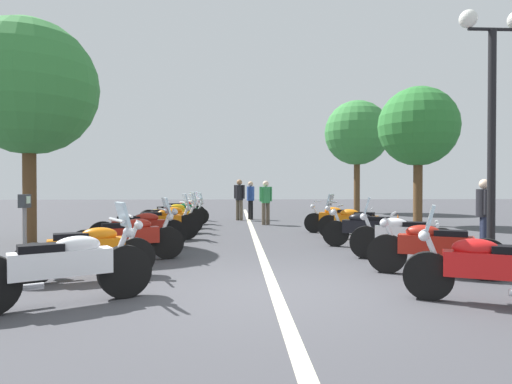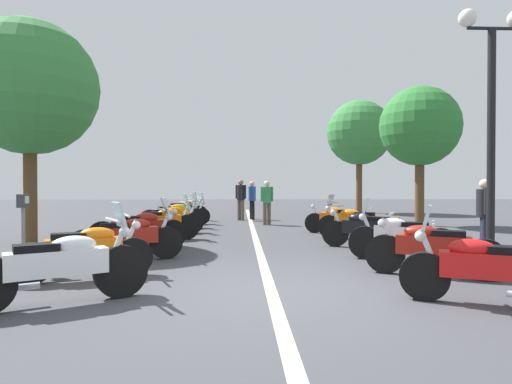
{
  "view_description": "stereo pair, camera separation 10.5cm",
  "coord_description": "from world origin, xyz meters",
  "px_view_note": "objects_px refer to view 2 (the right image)",
  "views": [
    {
      "loc": [
        -5.76,
        0.52,
        1.42
      ],
      "look_at": [
        5.57,
        0.0,
        1.27
      ],
      "focal_mm": 30.27,
      "sensor_mm": 36.0,
      "label": 1
    },
    {
      "loc": [
        -5.76,
        0.42,
        1.42
      ],
      "look_at": [
        5.57,
        0.0,
        1.27
      ],
      "focal_mm": 30.27,
      "sensor_mm": 36.0,
      "label": 2
    }
  ],
  "objects_px": {
    "motorcycle_left_row_8": "(183,210)",
    "bystander_1": "(241,196)",
    "motorcycle_right_row_4": "(355,222)",
    "roadside_tree_0": "(359,133)",
    "motorcycle_right_row_0": "(485,268)",
    "motorcycle_right_row_3": "(367,229)",
    "motorcycle_right_row_2": "(401,236)",
    "motorcycle_left_row_5": "(169,219)",
    "motorcycle_left_row_6": "(174,215)",
    "motorcycle_left_row_3": "(139,229)",
    "traffic_cone_0": "(399,225)",
    "motorcycle_left_row_7": "(182,212)",
    "motorcycle_left_row_4": "(162,222)",
    "motorcycle_left_row_0": "(60,266)",
    "motorcycle_left_row_2": "(128,237)",
    "bystander_3": "(267,199)",
    "bystander_0": "(252,197)",
    "bystander_2": "(484,210)",
    "roadside_tree_1": "(30,88)",
    "street_lamp_twin_globe": "(492,89)",
    "roadside_tree_2": "(420,127)",
    "motorcycle_left_row_1": "(86,251)",
    "parking_meter": "(23,218)",
    "motorcycle_right_row_5": "(339,219)",
    "motorcycle_right_row_1": "(432,248)"
  },
  "relations": [
    {
      "from": "motorcycle_left_row_1",
      "to": "motorcycle_right_row_3",
      "type": "distance_m",
      "value": 6.09
    },
    {
      "from": "motorcycle_left_row_5",
      "to": "motorcycle_right_row_5",
      "type": "relative_size",
      "value": 1.03
    },
    {
      "from": "motorcycle_right_row_3",
      "to": "motorcycle_right_row_4",
      "type": "bearing_deg",
      "value": -69.52
    },
    {
      "from": "bystander_1",
      "to": "motorcycle_right_row_4",
      "type": "bearing_deg",
      "value": -119.43
    },
    {
      "from": "motorcycle_left_row_2",
      "to": "motorcycle_left_row_3",
      "type": "relative_size",
      "value": 0.96
    },
    {
      "from": "roadside_tree_0",
      "to": "roadside_tree_1",
      "type": "relative_size",
      "value": 1.08
    },
    {
      "from": "motorcycle_right_row_1",
      "to": "street_lamp_twin_globe",
      "type": "xyz_separation_m",
      "value": [
        0.97,
        -1.52,
        2.71
      ]
    },
    {
      "from": "motorcycle_left_row_7",
      "to": "motorcycle_left_row_2",
      "type": "bearing_deg",
      "value": -110.93
    },
    {
      "from": "motorcycle_right_row_2",
      "to": "traffic_cone_0",
      "type": "bearing_deg",
      "value": -90.86
    },
    {
      "from": "motorcycle_left_row_3",
      "to": "street_lamp_twin_globe",
      "type": "relative_size",
      "value": 0.46
    },
    {
      "from": "roadside_tree_2",
      "to": "motorcycle_left_row_8",
      "type": "bearing_deg",
      "value": 75.3
    },
    {
      "from": "motorcycle_left_row_4",
      "to": "traffic_cone_0",
      "type": "relative_size",
      "value": 3.21
    },
    {
      "from": "motorcycle_right_row_1",
      "to": "motorcycle_left_row_5",
      "type": "bearing_deg",
      "value": -24.83
    },
    {
      "from": "motorcycle_left_row_3",
      "to": "bystander_2",
      "type": "height_order",
      "value": "bystander_2"
    },
    {
      "from": "motorcycle_left_row_8",
      "to": "bystander_2",
      "type": "relative_size",
      "value": 1.25
    },
    {
      "from": "motorcycle_left_row_8",
      "to": "motorcycle_right_row_2",
      "type": "height_order",
      "value": "motorcycle_right_row_2"
    },
    {
      "from": "motorcycle_left_row_4",
      "to": "motorcycle_left_row_0",
      "type": "bearing_deg",
      "value": -109.98
    },
    {
      "from": "motorcycle_left_row_5",
      "to": "motorcycle_left_row_6",
      "type": "xyz_separation_m",
      "value": [
        1.44,
        0.09,
        0.02
      ]
    },
    {
      "from": "motorcycle_right_row_0",
      "to": "motorcycle_right_row_3",
      "type": "relative_size",
      "value": 0.97
    },
    {
      "from": "roadside_tree_2",
      "to": "street_lamp_twin_globe",
      "type": "bearing_deg",
      "value": 165.88
    },
    {
      "from": "motorcycle_right_row_2",
      "to": "motorcycle_right_row_4",
      "type": "distance_m",
      "value": 3.18
    },
    {
      "from": "bystander_0",
      "to": "motorcycle_left_row_6",
      "type": "bearing_deg",
      "value": 35.07
    },
    {
      "from": "motorcycle_right_row_4",
      "to": "roadside_tree_0",
      "type": "bearing_deg",
      "value": -74.71
    },
    {
      "from": "motorcycle_left_row_2",
      "to": "motorcycle_left_row_6",
      "type": "distance_m",
      "value": 6.03
    },
    {
      "from": "motorcycle_right_row_3",
      "to": "motorcycle_left_row_0",
      "type": "bearing_deg",
      "value": 68.17
    },
    {
      "from": "motorcycle_left_row_3",
      "to": "motorcycle_right_row_3",
      "type": "bearing_deg",
      "value": -18.6
    },
    {
      "from": "motorcycle_left_row_7",
      "to": "bystander_0",
      "type": "distance_m",
      "value": 3.61
    },
    {
      "from": "motorcycle_left_row_2",
      "to": "motorcycle_left_row_3",
      "type": "xyz_separation_m",
      "value": [
        1.55,
        0.16,
        -0.0
      ]
    },
    {
      "from": "motorcycle_right_row_0",
      "to": "motorcycle_right_row_3",
      "type": "height_order",
      "value": "motorcycle_right_row_0"
    },
    {
      "from": "motorcycle_left_row_3",
      "to": "bystander_1",
      "type": "distance_m",
      "value": 8.44
    },
    {
      "from": "motorcycle_left_row_2",
      "to": "motorcycle_left_row_7",
      "type": "xyz_separation_m",
      "value": [
        7.65,
        0.0,
        -0.01
      ]
    },
    {
      "from": "motorcycle_left_row_1",
      "to": "motorcycle_left_row_5",
      "type": "distance_m",
      "value": 6.2
    },
    {
      "from": "motorcycle_left_row_1",
      "to": "parking_meter",
      "type": "xyz_separation_m",
      "value": [
        0.58,
        1.21,
        0.45
      ]
    },
    {
      "from": "roadside_tree_1",
      "to": "motorcycle_right_row_5",
      "type": "bearing_deg",
      "value": -77.95
    },
    {
      "from": "roadside_tree_0",
      "to": "motorcycle_left_row_7",
      "type": "bearing_deg",
      "value": 128.89
    },
    {
      "from": "motorcycle_right_row_2",
      "to": "bystander_3",
      "type": "distance_m",
      "value": 7.95
    },
    {
      "from": "roadside_tree_1",
      "to": "motorcycle_left_row_2",
      "type": "bearing_deg",
      "value": -131.27
    },
    {
      "from": "parking_meter",
      "to": "bystander_2",
      "type": "bearing_deg",
      "value": 17.49
    },
    {
      "from": "motorcycle_left_row_3",
      "to": "traffic_cone_0",
      "type": "height_order",
      "value": "motorcycle_left_row_3"
    },
    {
      "from": "motorcycle_left_row_3",
      "to": "bystander_2",
      "type": "xyz_separation_m",
      "value": [
        -0.91,
        -7.39,
        0.45
      ]
    },
    {
      "from": "motorcycle_left_row_4",
      "to": "motorcycle_right_row_0",
      "type": "xyz_separation_m",
      "value": [
        -6.32,
        -4.95,
        -0.02
      ]
    },
    {
      "from": "bystander_0",
      "to": "motorcycle_left_row_7",
      "type": "bearing_deg",
      "value": 21.55
    },
    {
      "from": "motorcycle_left_row_0",
      "to": "motorcycle_left_row_8",
      "type": "height_order",
      "value": "motorcycle_left_row_0"
    },
    {
      "from": "motorcycle_left_row_4",
      "to": "roadside_tree_0",
      "type": "distance_m",
      "value": 14.59
    },
    {
      "from": "motorcycle_left_row_8",
      "to": "bystander_1",
      "type": "bearing_deg",
      "value": -15.1
    },
    {
      "from": "motorcycle_left_row_5",
      "to": "roadside_tree_2",
      "type": "bearing_deg",
      "value": -7.53
    },
    {
      "from": "motorcycle_left_row_4",
      "to": "street_lamp_twin_globe",
      "type": "height_order",
      "value": "street_lamp_twin_globe"
    },
    {
      "from": "bystander_0",
      "to": "roadside_tree_1",
      "type": "distance_m",
      "value": 9.76
    },
    {
      "from": "motorcycle_right_row_2",
      "to": "roadside_tree_2",
      "type": "bearing_deg",
      "value": -96.2
    },
    {
      "from": "roadside_tree_0",
      "to": "motorcycle_left_row_0",
      "type": "bearing_deg",
      "value": 154.15
    }
  ]
}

